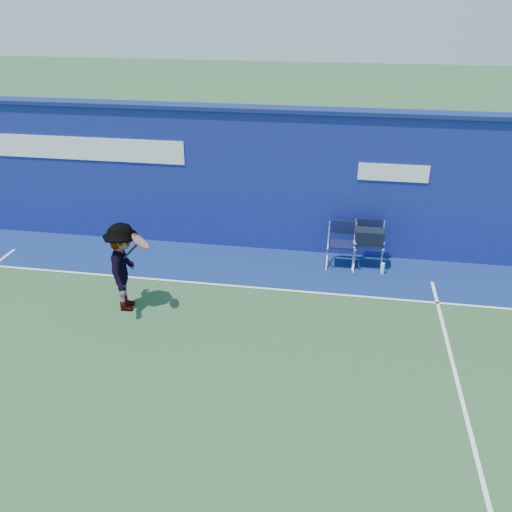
% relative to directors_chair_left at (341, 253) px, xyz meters
% --- Properties ---
extents(ground, '(80.00, 80.00, 0.00)m').
position_rel_directors_chair_left_xyz_m(ground, '(-2.68, -4.43, -0.29)').
color(ground, '#2B512D').
rests_on(ground, ground).
extents(stadium_wall, '(24.00, 0.50, 3.08)m').
position_rel_directors_chair_left_xyz_m(stadium_wall, '(-2.68, 0.77, 1.26)').
color(stadium_wall, navy).
rests_on(stadium_wall, ground).
extents(out_of_bounds_strip, '(24.00, 1.80, 0.01)m').
position_rel_directors_chair_left_xyz_m(out_of_bounds_strip, '(-2.68, -0.33, -0.29)').
color(out_of_bounds_strip, navy).
rests_on(out_of_bounds_strip, ground).
extents(court_lines, '(24.00, 12.00, 0.01)m').
position_rel_directors_chair_left_xyz_m(court_lines, '(-2.68, -3.83, -0.28)').
color(court_lines, white).
rests_on(court_lines, out_of_bounds_strip).
extents(directors_chair_left, '(0.55, 0.50, 0.93)m').
position_rel_directors_chair_left_xyz_m(directors_chair_left, '(0.00, 0.00, 0.00)').
color(directors_chair_left, silver).
rests_on(directors_chair_left, ground).
extents(directors_chair_right, '(0.58, 0.52, 0.97)m').
position_rel_directors_chair_left_xyz_m(directors_chair_right, '(0.55, 0.07, 0.12)').
color(directors_chair_right, silver).
rests_on(directors_chair_right, ground).
extents(water_bottle, '(0.07, 0.07, 0.24)m').
position_rel_directors_chair_left_xyz_m(water_bottle, '(0.86, -0.21, -0.17)').
color(water_bottle, white).
rests_on(water_bottle, ground).
extents(tennis_player, '(1.00, 1.17, 1.64)m').
position_rel_directors_chair_left_xyz_m(tennis_player, '(-3.75, -2.30, 0.53)').
color(tennis_player, '#EA4738').
rests_on(tennis_player, ground).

